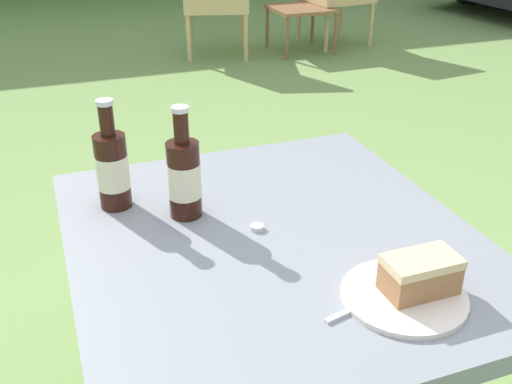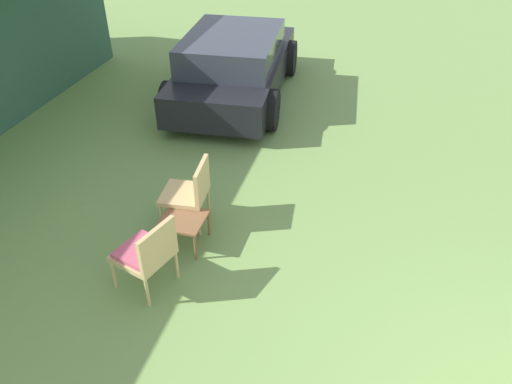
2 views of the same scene
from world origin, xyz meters
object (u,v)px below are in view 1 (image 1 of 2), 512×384
Objects in this scene: patio_table at (273,265)px; cola_bottle_near at (184,176)px; cake_on_plate at (413,284)px; cola_bottle_far at (112,168)px; garden_side_table at (301,12)px.

cola_bottle_near is at bearing 134.36° from patio_table.
patio_table is 0.26m from cola_bottle_near.
cake_on_plate is 0.89× the size of cola_bottle_far.
cola_bottle_near is (-0.14, 0.14, 0.16)m from patio_table.
cola_bottle_near is at bearing -34.57° from cola_bottle_far.
cake_on_plate is at bearing -49.85° from cola_bottle_far.
patio_table is at bearing -115.06° from garden_side_table.
garden_side_table is 2.42× the size of cake_on_plate.
garden_side_table is 4.31m from cola_bottle_near.
patio_table is 3.65× the size of cola_bottle_far.
cola_bottle_far is at bearing 139.27° from patio_table.
cake_on_plate is (-1.69, -4.20, 0.41)m from garden_side_table.
garden_side_table is at bearing 62.41° from cola_bottle_near.
cola_bottle_near is at bearing -117.59° from garden_side_table.
patio_table is 0.32m from cake_on_plate.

